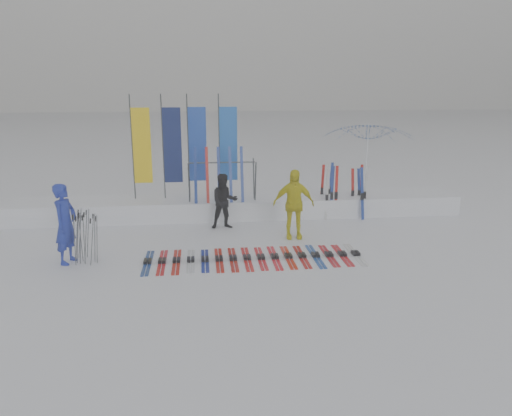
{
  "coord_description": "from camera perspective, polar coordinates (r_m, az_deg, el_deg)",
  "views": [
    {
      "loc": [
        -1.2,
        -10.77,
        4.2
      ],
      "look_at": [
        0.2,
        1.6,
        1.0
      ],
      "focal_mm": 35.0,
      "sensor_mm": 36.0,
      "label": 1
    }
  ],
  "objects": [
    {
      "name": "pole_cluster",
      "position": [
        12.43,
        -19.04,
        -3.22
      ],
      "size": [
        0.61,
        0.63,
        1.25
      ],
      "color": "#595B60",
      "rests_on": "ground"
    },
    {
      "name": "ski_rack",
      "position": [
        15.24,
        -3.91,
        3.74
      ],
      "size": [
        2.04,
        0.8,
        1.23
      ],
      "color": "#383A3F",
      "rests_on": "ground"
    },
    {
      "name": "upright_skis",
      "position": [
        16.04,
        9.93,
        1.91
      ],
      "size": [
        1.49,
        1.13,
        1.68
      ],
      "color": "navy",
      "rests_on": "ground"
    },
    {
      "name": "snow_bank",
      "position": [
        15.9,
        -1.93,
        0.21
      ],
      "size": [
        14.0,
        1.6,
        0.6
      ],
      "primitive_type": "cube",
      "color": "white",
      "rests_on": "ground"
    },
    {
      "name": "ski_row",
      "position": [
        12.11,
        -0.31,
        -5.69
      ],
      "size": [
        5.23,
        1.7,
        0.07
      ],
      "color": "navy",
      "rests_on": "ground"
    },
    {
      "name": "feather_flags",
      "position": [
        15.72,
        -8.19,
        7.13
      ],
      "size": [
        3.24,
        0.21,
        3.2
      ],
      "color": "#383A3F",
      "rests_on": "ground"
    },
    {
      "name": "tent_canopy",
      "position": [
        17.93,
        12.53,
        5.17
      ],
      "size": [
        3.92,
        3.96,
        2.85
      ],
      "primitive_type": "imported",
      "rotation": [
        0.0,
        0.0,
        -0.31
      ],
      "color": "white",
      "rests_on": "ground"
    },
    {
      "name": "ground",
      "position": [
        11.62,
        -0.09,
        -6.77
      ],
      "size": [
        120.0,
        120.0,
        0.0
      ],
      "primitive_type": "plane",
      "color": "white",
      "rests_on": "ground"
    },
    {
      "name": "person_black",
      "position": [
        14.41,
        -3.64,
        0.76
      ],
      "size": [
        0.85,
        0.69,
        1.61
      ],
      "primitive_type": "imported",
      "rotation": [
        0.0,
        0.0,
        0.12
      ],
      "color": "black",
      "rests_on": "ground"
    },
    {
      "name": "person_yellow",
      "position": [
        13.51,
        4.3,
        0.46
      ],
      "size": [
        1.14,
        0.52,
        1.9
      ],
      "primitive_type": "imported",
      "rotation": [
        0.0,
        0.0,
        -0.05
      ],
      "color": "yellow",
      "rests_on": "ground"
    },
    {
      "name": "person_blue",
      "position": [
        12.43,
        -20.94,
        -1.7
      ],
      "size": [
        0.65,
        0.8,
        1.91
      ],
      "primitive_type": "imported",
      "rotation": [
        0.0,
        0.0,
        1.26
      ],
      "color": "#1B2CA0",
      "rests_on": "ground"
    }
  ]
}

